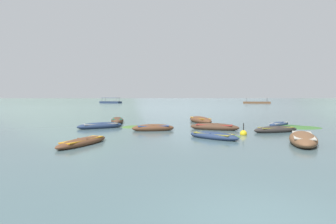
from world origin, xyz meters
name	(u,v)px	position (x,y,z in m)	size (l,w,h in m)	color
ground_plane	(182,98)	(0.00, 1500.00, 0.00)	(6000.00, 6000.00, 0.00)	#476066
mountain_1	(90,64)	(-770.00, 2243.72, 284.91)	(1953.34, 1953.34, 569.82)	slate
mountain_2	(187,73)	(42.19, 2175.07, 200.65)	(1685.52, 1685.52, 401.31)	slate
mountain_3	(333,83)	(1116.36, 2060.59, 111.24)	(713.41, 713.41, 222.48)	#56665B
rowboat_0	(276,130)	(5.10, 14.19, 0.17)	(3.67, 2.18, 0.55)	#2D2826
rowboat_1	(213,136)	(0.33, 10.94, 0.16)	(3.27, 2.97, 0.50)	navy
rowboat_2	(100,126)	(-8.10, 16.04, 0.18)	(3.68, 2.99, 0.58)	navy
rowboat_3	(83,142)	(-6.71, 8.45, 0.14)	(2.09, 3.86, 0.45)	brown
rowboat_4	(200,120)	(0.25, 21.36, 0.23)	(2.72, 4.62, 0.74)	brown
rowboat_5	(303,139)	(4.96, 9.56, 0.22)	(2.84, 4.76, 0.72)	brown
rowboat_6	(153,128)	(-3.69, 14.65, 0.19)	(3.29, 1.71, 0.60)	brown
rowboat_7	(117,120)	(-7.89, 20.90, 0.20)	(1.97, 3.80, 0.66)	#4C3323
rowboat_8	(279,124)	(6.93, 18.73, 0.13)	(2.84, 2.92, 0.40)	navy
rowboat_13	(214,127)	(0.92, 15.44, 0.20)	(3.89, 2.10, 0.63)	#4C3323
ferry_0	(257,102)	(29.92, 110.43, 0.45)	(11.40, 5.75, 2.54)	brown
ferry_1	(111,102)	(-33.34, 113.86, 0.45)	(10.35, 6.52, 2.54)	navy
mooring_buoy	(243,134)	(2.46, 12.54, 0.10)	(0.46, 0.46, 0.92)	yellow
weed_patch_0	(133,127)	(-5.62, 17.01, 0.00)	(2.24, 1.82, 0.14)	#477033
weed_patch_2	(301,128)	(8.13, 17.24, 0.00)	(3.30, 2.71, 0.14)	#38662D
weed_patch_3	(227,137)	(1.23, 11.70, 0.00)	(1.71, 1.95, 0.14)	#477033
weed_patch_5	(289,126)	(7.63, 18.25, 0.00)	(2.36, 2.36, 0.14)	#2D5628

